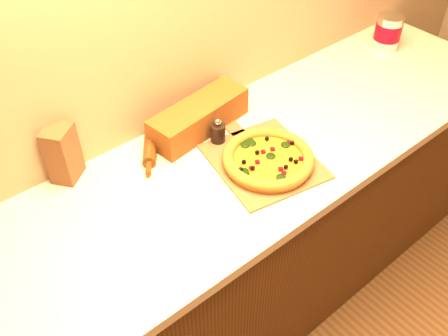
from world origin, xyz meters
TOP-DOWN VIEW (x-y plane):
  - cabinet at (0.00, 1.43)m, footprint 2.80×0.65m
  - countertop at (0.00, 1.43)m, footprint 2.84×0.68m
  - pizza_peel at (0.19, 1.38)m, footprint 0.39×0.52m
  - pizza at (0.18, 1.34)m, footprint 0.31×0.31m
  - pepper_grinder at (0.13, 1.55)m, footprint 0.05×0.05m
  - rolling_pin at (-0.07, 1.68)m, footprint 0.21×0.28m
  - coffee_canister at (1.13, 1.58)m, footprint 0.12×0.12m
  - bread_bag at (0.13, 1.65)m, footprint 0.41×0.18m
  - paper_bag at (-0.36, 1.72)m, footprint 0.13×0.12m

SIDE VIEW (x-z plane):
  - cabinet at x=0.00m, z-range 0.00..0.86m
  - countertop at x=0.00m, z-range 0.86..0.90m
  - pizza_peel at x=0.19m, z-range 0.90..0.91m
  - rolling_pin at x=-0.07m, z-range 0.90..0.95m
  - pizza at x=0.18m, z-range 0.91..0.95m
  - pepper_grinder at x=0.13m, z-range 0.89..0.99m
  - bread_bag at x=0.13m, z-range 0.90..1.01m
  - coffee_canister at x=1.13m, z-range 0.90..1.06m
  - paper_bag at x=-0.36m, z-range 0.90..1.10m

